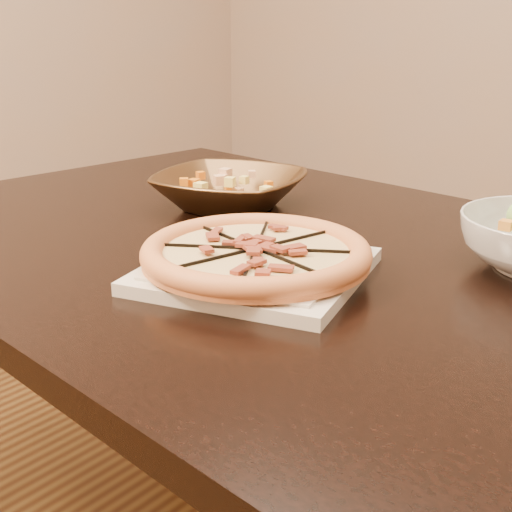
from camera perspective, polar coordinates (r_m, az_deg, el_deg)
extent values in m
cube|color=black|center=(1.13, 1.55, 0.09)|extent=(1.56, 1.09, 0.04)
cylinder|color=black|center=(1.94, -6.79, -3.70)|extent=(0.07, 0.07, 0.71)
cube|color=beige|center=(0.97, 0.00, -1.17)|extent=(0.34, 0.34, 0.02)
cube|color=beige|center=(0.97, 0.00, -0.56)|extent=(0.29, 0.29, 0.00)
cylinder|color=#D4744D|center=(0.97, 0.00, -0.11)|extent=(0.31, 0.31, 0.01)
torus|color=#D4744D|center=(0.96, 0.00, 0.34)|extent=(0.31, 0.31, 0.03)
cylinder|color=beige|center=(0.96, 0.00, 0.28)|extent=(0.25, 0.25, 0.01)
cube|color=black|center=(0.96, 0.00, 0.56)|extent=(0.07, 0.30, 0.01)
cube|color=black|center=(0.96, 0.00, 0.56)|extent=(0.17, 0.26, 0.01)
cube|color=black|center=(0.96, 0.00, 0.56)|extent=(0.30, 0.07, 0.01)
cube|color=black|center=(0.96, 0.00, 0.56)|extent=(0.26, 0.17, 0.01)
cube|color=brown|center=(0.94, 0.83, 0.40)|extent=(0.03, 0.02, 0.00)
cube|color=brown|center=(0.93, 2.48, 0.13)|extent=(0.02, 0.01, 0.00)
cube|color=brown|center=(0.93, 4.50, 0.10)|extent=(0.03, 0.02, 0.00)
cube|color=brown|center=(0.96, 1.83, 0.63)|extent=(0.03, 0.02, 0.00)
cube|color=brown|center=(0.97, 3.55, 0.79)|extent=(0.03, 0.03, 0.00)
cube|color=brown|center=(0.99, 4.94, 1.19)|extent=(0.03, 0.03, 0.00)
cube|color=brown|center=(0.98, 1.99, 1.10)|extent=(0.02, 0.03, 0.00)
cube|color=brown|center=(1.01, 2.78, 1.58)|extent=(0.02, 0.03, 0.00)
cube|color=brown|center=(1.04, 2.81, 2.14)|extent=(0.02, 0.03, 0.00)
cube|color=brown|center=(1.01, 0.83, 1.54)|extent=(0.02, 0.03, 0.00)
cube|color=brown|center=(1.04, 0.29, 2.05)|extent=(0.03, 0.03, 0.00)
cube|color=brown|center=(0.99, -0.28, 1.22)|extent=(0.03, 0.03, 0.00)
cube|color=brown|center=(1.01, -1.30, 1.64)|extent=(0.03, 0.02, 0.00)
cube|color=brown|center=(1.03, -2.93, 1.90)|extent=(0.03, 0.02, 0.00)
cube|color=brown|center=(0.98, -1.67, 1.14)|extent=(0.02, 0.01, 0.00)
cube|color=brown|center=(0.99, -3.45, 1.22)|extent=(0.03, 0.02, 0.00)
cube|color=brown|center=(0.98, -5.42, 1.05)|extent=(0.03, 0.02, 0.00)
cube|color=brown|center=(0.96, -2.69, 0.69)|extent=(0.03, 0.03, 0.00)
cube|color=brown|center=(0.94, -4.31, 0.33)|extent=(0.03, 0.03, 0.00)
cube|color=brown|center=(0.95, -1.28, 0.50)|extent=(0.02, 0.03, 0.00)
cube|color=brown|center=(0.93, -2.37, 0.01)|extent=(0.02, 0.03, 0.00)
cube|color=brown|center=(0.90, -2.77, -0.66)|extent=(0.02, 0.03, 0.00)
cube|color=brown|center=(0.93, -0.62, 0.13)|extent=(0.02, 0.03, 0.00)
cube|color=brown|center=(0.90, -0.26, -0.48)|extent=(0.03, 0.03, 0.00)
cube|color=brown|center=(0.88, 1.04, -1.08)|extent=(0.03, 0.03, 0.00)
cube|color=brown|center=(0.93, 1.05, 0.00)|extent=(0.03, 0.02, 0.00)
imported|color=brown|center=(1.32, -2.10, 5.28)|extent=(0.33, 0.33, 0.07)
cube|color=#E3A677|center=(1.31, -2.12, 7.26)|extent=(0.03, 0.03, 0.03)
cube|color=orange|center=(1.31, -1.37, 7.22)|extent=(0.03, 0.03, 0.03)
cube|color=#F6DD64|center=(1.32, -0.56, 7.29)|extent=(0.03, 0.03, 0.03)
cube|color=#E3A677|center=(1.34, -0.05, 7.48)|extent=(0.03, 0.03, 0.03)
cube|color=orange|center=(1.32, -1.84, 7.32)|extent=(0.03, 0.03, 0.03)
cube|color=#F6DD64|center=(1.34, -1.74, 7.48)|extent=(0.03, 0.03, 0.03)
cube|color=#E3A677|center=(1.36, -2.25, 7.64)|extent=(0.03, 0.03, 0.03)
cube|color=orange|center=(1.32, -2.16, 7.27)|extent=(0.03, 0.03, 0.03)
cube|color=#F6DD64|center=(1.33, -2.77, 7.36)|extent=(0.03, 0.03, 0.03)
cube|color=#E3A677|center=(1.33, -3.67, 7.34)|extent=(0.03, 0.03, 0.03)
cube|color=orange|center=(1.31, -4.56, 7.19)|extent=(0.03, 0.03, 0.03)
cube|color=#F6DD64|center=(1.31, -2.58, 7.21)|extent=(0.03, 0.03, 0.03)
cube|color=#E3A677|center=(1.29, -2.99, 7.05)|extent=(0.03, 0.03, 0.03)
cube|color=orange|center=(1.27, -2.81, 6.85)|extent=(0.03, 0.03, 0.03)
cube|color=#F6DD64|center=(1.31, -2.11, 7.23)|extent=(0.03, 0.03, 0.03)
cube|color=#E3A677|center=(1.30, -1.69, 7.09)|extent=(0.03, 0.03, 0.03)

